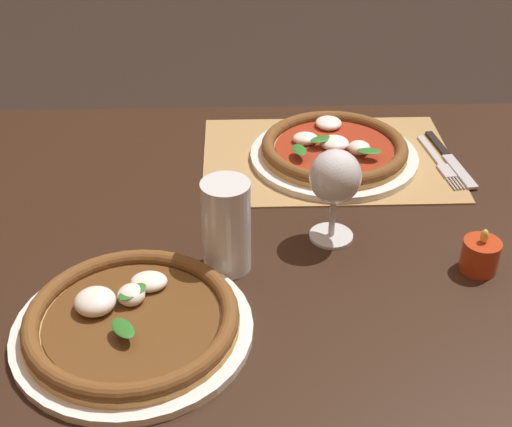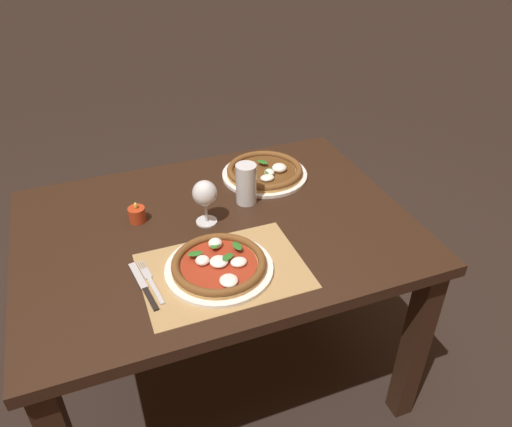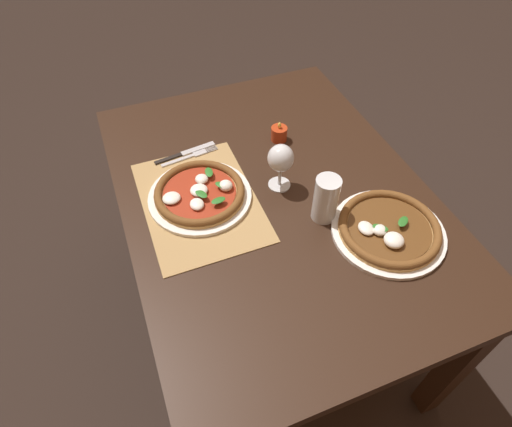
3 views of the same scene
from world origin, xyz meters
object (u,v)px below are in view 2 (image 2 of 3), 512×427
pizza_near (219,265)px  votive_candle (137,215)px  pint_glass (246,185)px  wine_glass (205,195)px  knife (143,286)px  fork (151,281)px  pizza_far (265,172)px

pizza_near → votive_candle: 0.38m
pizza_near → pint_glass: 0.38m
wine_glass → knife: 0.36m
fork → pizza_far: bearing=39.9°
fork → knife: knife is taller
votive_candle → fork: bearing=-93.6°
fork → votive_candle: bearing=86.4°
pizza_near → pint_glass: bearing=57.8°
pizza_near → pint_glass: (0.20, 0.32, 0.05)m
pint_glass → votive_candle: (-0.37, 0.02, -0.05)m
pizza_far → pint_glass: 0.20m
pint_glass → fork: bearing=-143.2°
fork → wine_glass: bearing=44.5°
wine_glass → votive_candle: (-0.21, 0.09, -0.08)m
pint_glass → votive_candle: 0.38m
fork → votive_candle: votive_candle is taller
fork → knife: size_ratio=0.93×
fork → pizza_near: bearing=-6.5°
pizza_near → pint_glass: pint_glass is taller
pizza_far → votive_candle: bearing=-166.5°
pizza_far → votive_candle: 0.52m
pizza_near → wine_glass: bearing=82.1°
pizza_near → pizza_far: (0.33, 0.46, -0.00)m
pizza_near → knife: (-0.22, 0.01, -0.02)m
pizza_far → knife: size_ratio=1.49×
pint_glass → fork: size_ratio=0.72×
pizza_far → wine_glass: bearing=-144.3°
knife → fork: bearing=26.3°
votive_candle → pint_glass: bearing=-3.1°
wine_glass → fork: (-0.23, -0.23, -0.10)m
pizza_near → wine_glass: (0.03, 0.25, 0.08)m
pizza_far → knife: 0.70m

